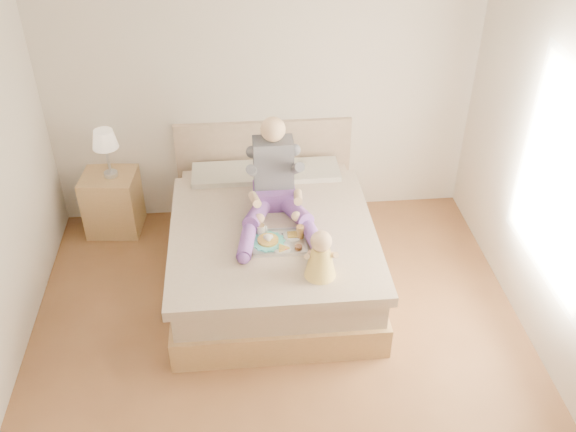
{
  "coord_description": "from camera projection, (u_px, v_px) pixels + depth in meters",
  "views": [
    {
      "loc": [
        -0.26,
        -3.38,
        3.78
      ],
      "look_at": [
        0.12,
        0.79,
        0.81
      ],
      "focal_mm": 40.0,
      "sensor_mm": 36.0,
      "label": 1
    }
  ],
  "objects": [
    {
      "name": "nightstand",
      "position": [
        113.0,
        202.0,
        6.19
      ],
      "size": [
        0.54,
        0.49,
        0.61
      ],
      "rotation": [
        0.0,
        0.0,
        -0.1
      ],
      "color": "#9F7A4A",
      "rests_on": "ground"
    },
    {
      "name": "adult",
      "position": [
        275.0,
        188.0,
        5.38
      ],
      "size": [
        0.72,
        1.01,
        0.85
      ],
      "rotation": [
        0.0,
        0.0,
        0.01
      ],
      "color": "#643A92",
      "rests_on": "bed"
    },
    {
      "name": "baby",
      "position": [
        320.0,
        257.0,
        4.76
      ],
      "size": [
        0.27,
        0.36,
        0.4
      ],
      "rotation": [
        0.0,
        0.0,
        -0.01
      ],
      "color": "#FFD350",
      "rests_on": "bed"
    },
    {
      "name": "lamp",
      "position": [
        105.0,
        142.0,
        5.8
      ],
      "size": [
        0.23,
        0.23,
        0.47
      ],
      "color": "silver",
      "rests_on": "nightstand"
    },
    {
      "name": "room",
      "position": [
        293.0,
        197.0,
        4.09
      ],
      "size": [
        4.02,
        4.22,
        2.71
      ],
      "color": "brown",
      "rests_on": "ground"
    },
    {
      "name": "tray",
      "position": [
        279.0,
        240.0,
        5.15
      ],
      "size": [
        0.43,
        0.34,
        0.12
      ],
      "rotation": [
        0.0,
        0.0,
        -0.01
      ],
      "color": "silver",
      "rests_on": "bed"
    },
    {
      "name": "bed",
      "position": [
        271.0,
        243.0,
        5.65
      ],
      "size": [
        1.7,
        2.18,
        1.0
      ],
      "color": "#9F7A4A",
      "rests_on": "ground"
    }
  ]
}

